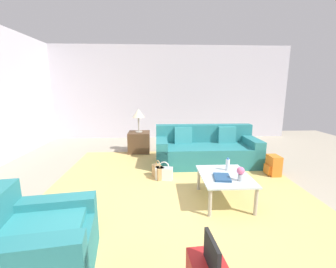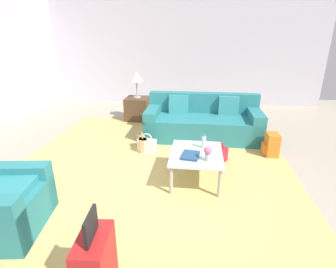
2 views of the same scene
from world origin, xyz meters
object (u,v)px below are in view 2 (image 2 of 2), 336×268
object	(u,v)px
coffee_table	(196,156)
backpack_orange	(271,145)
couch	(203,122)
water_bottle	(204,142)
handbag_red	(220,155)
table_lamp	(136,78)
side_table	(138,109)
handbag_white	(147,145)
handbag_tan	(142,143)
coffee_table_book	(190,155)
flower_vase	(208,152)

from	to	relation	value
coffee_table	backpack_orange	world-z (taller)	coffee_table
couch	water_bottle	xyz separation A→B (m)	(-1.60, 0.00, 0.22)
coffee_table	handbag_red	bearing A→B (deg)	-32.55
table_lamp	backpack_orange	bearing A→B (deg)	-122.83
water_bottle	side_table	world-z (taller)	water_bottle
couch	water_bottle	bearing A→B (deg)	180.00
side_table	water_bottle	bearing A→B (deg)	-148.39
couch	coffee_table	distance (m)	1.80
handbag_white	handbag_tan	world-z (taller)	same
couch	backpack_orange	xyz separation A→B (m)	(-0.80, -1.19, -0.10)
coffee_table_book	table_lamp	bearing A→B (deg)	34.13
couch	handbag_white	xyz separation A→B (m)	(-0.92, 0.99, -0.17)
flower_vase	handbag_tan	xyz separation A→B (m)	(1.18, 1.15, -0.42)
backpack_orange	table_lamp	bearing A→B (deg)	57.17
couch	coffee_table	world-z (taller)	couch
table_lamp	handbag_tan	xyz separation A→B (m)	(-1.84, -0.50, -0.91)
table_lamp	handbag_white	world-z (taller)	table_lamp
water_bottle	side_table	xyz separation A→B (m)	(2.60, 1.60, -0.24)
water_bottle	handbag_white	size ratio (longest dim) A/B	0.57
table_lamp	handbag_white	size ratio (longest dim) A/B	1.74
flower_vase	side_table	size ratio (longest dim) A/B	0.36
side_table	handbag_tan	xyz separation A→B (m)	(-1.84, -0.50, -0.15)
side_table	handbag_red	size ratio (longest dim) A/B	1.57
coffee_table	flower_vase	distance (m)	0.32
coffee_table	table_lamp	world-z (taller)	table_lamp
handbag_red	handbag_white	bearing A→B (deg)	77.74
flower_vase	coffee_table_book	bearing A→B (deg)	66.50
couch	side_table	distance (m)	1.89
handbag_tan	backpack_orange	distance (m)	2.29
coffee_table_book	handbag_red	bearing A→B (deg)	-24.54
flower_vase	handbag_white	xyz separation A→B (m)	(1.09, 1.04, -0.42)
coffee_table_book	backpack_orange	size ratio (longest dim) A/B	0.75
table_lamp	handbag_red	xyz separation A→B (m)	(-2.20, -1.88, -0.91)
coffee_table	backpack_orange	bearing A→B (deg)	-52.21
water_bottle	backpack_orange	distance (m)	1.47
water_bottle	coffee_table	bearing A→B (deg)	153.43
water_bottle	handbag_red	world-z (taller)	water_bottle
handbag_tan	backpack_orange	bearing A→B (deg)	-88.91
handbag_white	handbag_tan	xyz separation A→B (m)	(0.08, 0.11, 0.00)
coffee_table	couch	bearing A→B (deg)	-3.19
flower_vase	backpack_orange	xyz separation A→B (m)	(1.22, -1.14, -0.35)
couch	handbag_tan	size ratio (longest dim) A/B	6.35
side_table	table_lamp	world-z (taller)	table_lamp
coffee_table_book	water_bottle	bearing A→B (deg)	-21.16
coffee_table	table_lamp	size ratio (longest dim) A/B	1.48
water_bottle	handbag_tan	world-z (taller)	water_bottle
couch	flower_vase	xyz separation A→B (m)	(-2.02, -0.05, 0.25)
side_table	handbag_red	xyz separation A→B (m)	(-2.20, -1.88, -0.15)
couch	backpack_orange	distance (m)	1.44
coffee_table_book	handbag_tan	distance (m)	1.45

